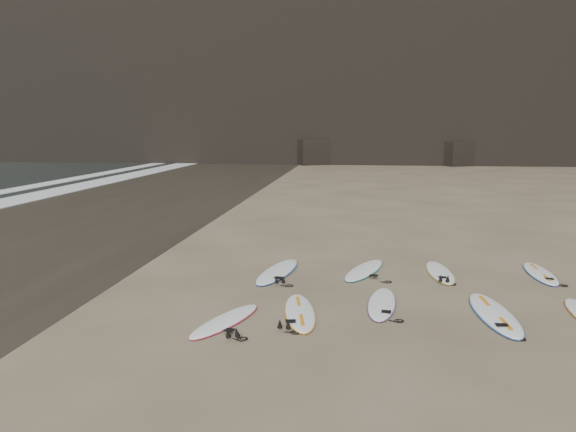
{
  "coord_description": "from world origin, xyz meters",
  "views": [
    {
      "loc": [
        -1.31,
        -11.37,
        3.72
      ],
      "look_at": [
        -3.02,
        2.45,
        1.5
      ],
      "focal_mm": 35.0,
      "sensor_mm": 36.0,
      "label": 1
    }
  ],
  "objects_px": {
    "surfboard_3": "(494,313)",
    "surfboard_2": "(382,303)",
    "surfboard_7": "(440,272)",
    "surfboard_6": "(364,270)",
    "surfboard_1": "(300,312)",
    "surfboard_5": "(278,271)",
    "surfboard_8": "(540,273)",
    "surfboard_0": "(225,320)"
  },
  "relations": [
    {
      "from": "surfboard_1",
      "to": "surfboard_7",
      "type": "xyz_separation_m",
      "value": [
        3.24,
        3.56,
        -0.0
      ]
    },
    {
      "from": "surfboard_5",
      "to": "surfboard_6",
      "type": "distance_m",
      "value": 2.26
    },
    {
      "from": "surfboard_1",
      "to": "surfboard_2",
      "type": "relative_size",
      "value": 1.03
    },
    {
      "from": "surfboard_1",
      "to": "surfboard_6",
      "type": "height_order",
      "value": "surfboard_6"
    },
    {
      "from": "surfboard_5",
      "to": "surfboard_0",
      "type": "bearing_deg",
      "value": -87.02
    },
    {
      "from": "surfboard_2",
      "to": "surfboard_6",
      "type": "relative_size",
      "value": 0.93
    },
    {
      "from": "surfboard_7",
      "to": "surfboard_6",
      "type": "bearing_deg",
      "value": 178.03
    },
    {
      "from": "surfboard_0",
      "to": "surfboard_8",
      "type": "relative_size",
      "value": 0.95
    },
    {
      "from": "surfboard_8",
      "to": "surfboard_2",
      "type": "bearing_deg",
      "value": -142.64
    },
    {
      "from": "surfboard_3",
      "to": "surfboard_5",
      "type": "xyz_separation_m",
      "value": [
        -4.75,
        2.75,
        -0.0
      ]
    },
    {
      "from": "surfboard_8",
      "to": "surfboard_0",
      "type": "bearing_deg",
      "value": -146.84
    },
    {
      "from": "surfboard_0",
      "to": "surfboard_2",
      "type": "xyz_separation_m",
      "value": [
        3.03,
        1.44,
        0.0
      ]
    },
    {
      "from": "surfboard_8",
      "to": "surfboard_6",
      "type": "bearing_deg",
      "value": -175.8
    },
    {
      "from": "surfboard_0",
      "to": "surfboard_6",
      "type": "distance_m",
      "value": 4.99
    },
    {
      "from": "surfboard_1",
      "to": "surfboard_5",
      "type": "xyz_separation_m",
      "value": [
        -0.89,
        3.1,
        0.01
      ]
    },
    {
      "from": "surfboard_3",
      "to": "surfboard_6",
      "type": "distance_m",
      "value": 4.07
    },
    {
      "from": "surfboard_5",
      "to": "surfboard_7",
      "type": "bearing_deg",
      "value": 16.62
    },
    {
      "from": "surfboard_0",
      "to": "surfboard_3",
      "type": "distance_m",
      "value": 5.33
    },
    {
      "from": "surfboard_5",
      "to": "surfboard_1",
      "type": "bearing_deg",
      "value": -63.68
    },
    {
      "from": "surfboard_5",
      "to": "surfboard_8",
      "type": "distance_m",
      "value": 6.68
    },
    {
      "from": "surfboard_1",
      "to": "surfboard_8",
      "type": "distance_m",
      "value": 6.87
    },
    {
      "from": "surfboard_3",
      "to": "surfboard_5",
      "type": "bearing_deg",
      "value": 146.38
    },
    {
      "from": "surfboard_3",
      "to": "surfboard_2",
      "type": "bearing_deg",
      "value": 165.56
    },
    {
      "from": "surfboard_1",
      "to": "surfboard_2",
      "type": "bearing_deg",
      "value": 15.46
    },
    {
      "from": "surfboard_0",
      "to": "surfboard_3",
      "type": "bearing_deg",
      "value": 31.24
    },
    {
      "from": "surfboard_7",
      "to": "surfboard_3",
      "type": "bearing_deg",
      "value": -82.06
    },
    {
      "from": "surfboard_2",
      "to": "surfboard_5",
      "type": "height_order",
      "value": "surfboard_5"
    },
    {
      "from": "surfboard_0",
      "to": "surfboard_7",
      "type": "height_order",
      "value": "surfboard_7"
    },
    {
      "from": "surfboard_6",
      "to": "surfboard_7",
      "type": "relative_size",
      "value": 1.07
    },
    {
      "from": "surfboard_0",
      "to": "surfboard_1",
      "type": "relative_size",
      "value": 0.92
    },
    {
      "from": "surfboard_3",
      "to": "surfboard_6",
      "type": "relative_size",
      "value": 1.11
    },
    {
      "from": "surfboard_1",
      "to": "surfboard_8",
      "type": "bearing_deg",
      "value": 23.56
    },
    {
      "from": "surfboard_1",
      "to": "surfboard_3",
      "type": "xyz_separation_m",
      "value": [
        3.85,
        0.35,
        0.01
      ]
    },
    {
      "from": "surfboard_2",
      "to": "surfboard_8",
      "type": "xyz_separation_m",
      "value": [
        4.1,
        2.98,
        0.0
      ]
    },
    {
      "from": "surfboard_3",
      "to": "surfboard_5",
      "type": "height_order",
      "value": "surfboard_3"
    },
    {
      "from": "surfboard_5",
      "to": "surfboard_7",
      "type": "distance_m",
      "value": 4.16
    },
    {
      "from": "surfboard_2",
      "to": "surfboard_5",
      "type": "distance_m",
      "value": 3.45
    },
    {
      "from": "surfboard_0",
      "to": "surfboard_5",
      "type": "relative_size",
      "value": 0.81
    },
    {
      "from": "surfboard_1",
      "to": "surfboard_6",
      "type": "xyz_separation_m",
      "value": [
        1.32,
        3.53,
        0.0
      ]
    },
    {
      "from": "surfboard_0",
      "to": "surfboard_6",
      "type": "relative_size",
      "value": 0.88
    },
    {
      "from": "surfboard_5",
      "to": "surfboard_6",
      "type": "height_order",
      "value": "surfboard_5"
    },
    {
      "from": "surfboard_0",
      "to": "surfboard_5",
      "type": "bearing_deg",
      "value": 102.94
    }
  ]
}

